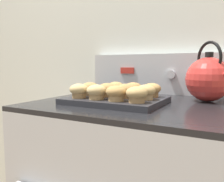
# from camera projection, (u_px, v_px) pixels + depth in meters

# --- Properties ---
(wall_back) EXTENTS (8.00, 0.05, 2.40)m
(wall_back) POSITION_uv_depth(u_px,v_px,m) (163.00, 44.00, 1.27)
(wall_back) COLOR silver
(wall_back) RESTS_ON ground_plane
(control_panel) EXTENTS (0.76, 0.07, 0.21)m
(control_panel) POSITION_uv_depth(u_px,v_px,m) (160.00, 74.00, 1.24)
(control_panel) COLOR #B7BABF
(control_panel) RESTS_ON stove_range
(muffin_pan) EXTENTS (0.37, 0.29, 0.02)m
(muffin_pan) POSITION_uv_depth(u_px,v_px,m) (116.00, 100.00, 0.94)
(muffin_pan) COLOR #28282D
(muffin_pan) RESTS_ON stove_range
(muffin_r0_c0) EXTENTS (0.07, 0.07, 0.06)m
(muffin_r0_c0) POSITION_uv_depth(u_px,v_px,m) (79.00, 91.00, 0.92)
(muffin_r0_c0) COLOR #A37A4C
(muffin_r0_c0) RESTS_ON muffin_pan
(muffin_r0_c1) EXTENTS (0.07, 0.07, 0.06)m
(muffin_r0_c1) POSITION_uv_depth(u_px,v_px,m) (97.00, 92.00, 0.88)
(muffin_r0_c1) COLOR tan
(muffin_r0_c1) RESTS_ON muffin_pan
(muffin_r0_c2) EXTENTS (0.07, 0.07, 0.06)m
(muffin_r0_c2) POSITION_uv_depth(u_px,v_px,m) (116.00, 93.00, 0.84)
(muffin_r0_c2) COLOR tan
(muffin_r0_c2) RESTS_ON muffin_pan
(muffin_r0_c3) EXTENTS (0.07, 0.07, 0.06)m
(muffin_r0_c3) POSITION_uv_depth(u_px,v_px,m) (137.00, 94.00, 0.80)
(muffin_r0_c3) COLOR #A37A4C
(muffin_r0_c3) RESTS_ON muffin_pan
(muffin_r1_c0) EXTENTS (0.07, 0.07, 0.06)m
(muffin_r1_c0) POSITION_uv_depth(u_px,v_px,m) (90.00, 89.00, 0.99)
(muffin_r1_c0) COLOR tan
(muffin_r1_c0) RESTS_ON muffin_pan
(muffin_r1_c1) EXTENTS (0.07, 0.07, 0.06)m
(muffin_r1_c1) POSITION_uv_depth(u_px,v_px,m) (107.00, 90.00, 0.95)
(muffin_r1_c1) COLOR olive
(muffin_r1_c1) RESTS_ON muffin_pan
(muffin_r1_c2) EXTENTS (0.07, 0.07, 0.06)m
(muffin_r1_c2) POSITION_uv_depth(u_px,v_px,m) (126.00, 91.00, 0.91)
(muffin_r1_c2) COLOR #A37A4C
(muffin_r1_c2) RESTS_ON muffin_pan
(muffin_r1_c3) EXTENTS (0.07, 0.07, 0.06)m
(muffin_r1_c3) POSITION_uv_depth(u_px,v_px,m) (146.00, 92.00, 0.87)
(muffin_r1_c3) COLOR tan
(muffin_r1_c3) RESTS_ON muffin_pan
(muffin_r2_c1) EXTENTS (0.07, 0.07, 0.06)m
(muffin_r2_c1) POSITION_uv_depth(u_px,v_px,m) (116.00, 88.00, 1.02)
(muffin_r2_c1) COLOR #A37A4C
(muffin_r2_c1) RESTS_ON muffin_pan
(muffin_r2_c2) EXTENTS (0.07, 0.07, 0.06)m
(muffin_r2_c2) POSITION_uv_depth(u_px,v_px,m) (133.00, 89.00, 0.98)
(muffin_r2_c2) COLOR tan
(muffin_r2_c2) RESTS_ON muffin_pan
(muffin_r2_c3) EXTENTS (0.07, 0.07, 0.06)m
(muffin_r2_c3) POSITION_uv_depth(u_px,v_px,m) (152.00, 90.00, 0.95)
(muffin_r2_c3) COLOR olive
(muffin_r2_c3) RESTS_ON muffin_pan
(tea_kettle) EXTENTS (0.19, 0.19, 0.25)m
(tea_kettle) POSITION_uv_depth(u_px,v_px,m) (208.00, 78.00, 0.97)
(tea_kettle) COLOR red
(tea_kettle) RESTS_ON stove_range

